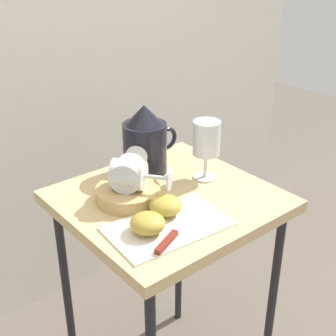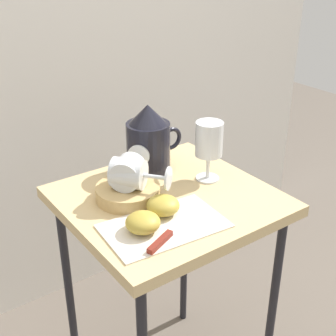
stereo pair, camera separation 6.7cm
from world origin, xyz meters
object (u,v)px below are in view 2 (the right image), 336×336
(wine_glass_tipped_near, at_px, (130,174))
(apple_half_left, at_px, (143,222))
(wine_glass_upright, at_px, (209,142))
(knife, at_px, (170,233))
(apple_half_right, at_px, (163,205))
(pitcher, at_px, (149,145))
(table, at_px, (168,220))
(basket_tray, at_px, (128,192))
(wine_glass_tipped_far, at_px, (128,171))

(wine_glass_tipped_near, bearing_deg, apple_half_left, -111.40)
(wine_glass_upright, xyz_separation_m, knife, (-0.24, -0.16, -0.10))
(apple_half_right, bearing_deg, pitcher, 64.25)
(table, distance_m, wine_glass_upright, 0.23)
(basket_tray, bearing_deg, wine_glass_tipped_near, -61.73)
(wine_glass_upright, height_order, knife, wine_glass_upright)
(wine_glass_upright, bearing_deg, knife, -146.53)
(pitcher, height_order, apple_half_left, pitcher)
(pitcher, xyz_separation_m, apple_half_left, (-0.18, -0.25, -0.05))
(wine_glass_tipped_near, bearing_deg, pitcher, 40.61)
(apple_half_right, bearing_deg, wine_glass_tipped_near, 102.50)
(table, relative_size, wine_glass_tipped_far, 4.59)
(wine_glass_tipped_far, bearing_deg, table, -31.85)
(pitcher, height_order, wine_glass_upright, pitcher)
(basket_tray, xyz_separation_m, wine_glass_upright, (0.23, -0.04, 0.09))
(wine_glass_tipped_far, bearing_deg, wine_glass_upright, -9.76)
(pitcher, distance_m, wine_glass_upright, 0.17)
(wine_glass_tipped_near, bearing_deg, apple_half_right, -77.50)
(wine_glass_upright, bearing_deg, pitcher, 126.00)
(knife, bearing_deg, wine_glass_tipped_far, 84.84)
(pitcher, height_order, wine_glass_tipped_near, pitcher)
(wine_glass_upright, height_order, wine_glass_tipped_near, wine_glass_upright)
(table, xyz_separation_m, wine_glass_tipped_far, (-0.08, 0.05, 0.15))
(table, relative_size, apple_half_right, 8.73)
(basket_tray, relative_size, wine_glass_tipped_near, 1.05)
(table, xyz_separation_m, knife, (-0.10, -0.15, 0.08))
(basket_tray, bearing_deg, pitcher, 37.74)
(pitcher, xyz_separation_m, apple_half_right, (-0.10, -0.22, -0.05))
(wine_glass_upright, bearing_deg, wine_glass_tipped_near, 173.05)
(basket_tray, distance_m, wine_glass_upright, 0.25)
(apple_half_left, bearing_deg, basket_tray, 70.99)
(knife, bearing_deg, basket_tray, 86.27)
(table, bearing_deg, apple_half_right, -133.26)
(wine_glass_tipped_near, bearing_deg, knife, -95.10)
(wine_glass_tipped_near, distance_m, apple_half_right, 0.12)
(apple_half_left, bearing_deg, wine_glass_tipped_near, 68.60)
(wine_glass_tipped_far, distance_m, apple_half_left, 0.17)
(wine_glass_upright, relative_size, apple_half_left, 2.09)
(pitcher, height_order, knife, pitcher)
(basket_tray, relative_size, knife, 0.73)
(table, distance_m, apple_half_right, 0.13)
(wine_glass_tipped_near, height_order, apple_half_left, wine_glass_tipped_near)
(basket_tray, distance_m, wine_glass_tipped_far, 0.06)
(table, distance_m, knife, 0.20)
(basket_tray, relative_size, wine_glass_upright, 0.99)
(table, distance_m, apple_half_left, 0.20)
(pitcher, distance_m, wine_glass_tipped_near, 0.17)
(table, relative_size, wine_glass_upright, 4.18)
(wine_glass_tipped_near, bearing_deg, wine_glass_upright, -6.95)
(apple_half_left, distance_m, apple_half_right, 0.09)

